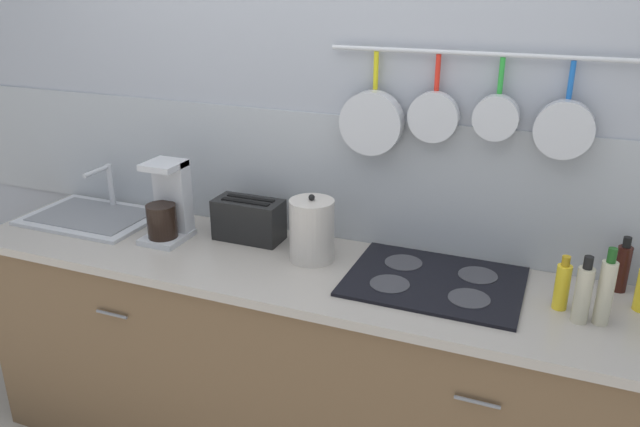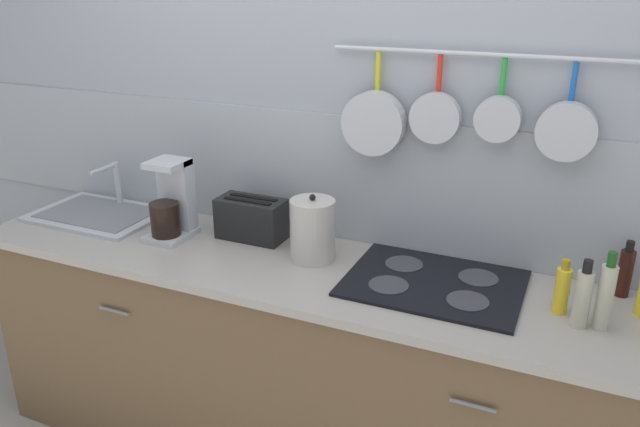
{
  "view_description": "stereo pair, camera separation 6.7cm",
  "coord_description": "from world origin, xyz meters",
  "px_view_note": "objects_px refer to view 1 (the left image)",
  "views": [
    {
      "loc": [
        0.83,
        -1.91,
        1.95
      ],
      "look_at": [
        0.05,
        0.0,
        1.15
      ],
      "focal_mm": 35.0,
      "sensor_mm": 36.0,
      "label": 1
    },
    {
      "loc": [
        0.89,
        -1.88,
        1.95
      ],
      "look_at": [
        0.05,
        0.0,
        1.15
      ],
      "focal_mm": 35.0,
      "sensor_mm": 36.0,
      "label": 2
    }
  ],
  "objects_px": {
    "bottle_hot_sauce": "(583,293)",
    "bottle_vinegar": "(605,291)",
    "toaster": "(249,220)",
    "coffee_maker": "(168,207)",
    "bottle_sesame_oil": "(622,267)",
    "bottle_olive_oil": "(562,286)",
    "kettle": "(312,230)"
  },
  "relations": [
    {
      "from": "bottle_olive_oil",
      "to": "bottle_hot_sauce",
      "type": "relative_size",
      "value": 0.83
    },
    {
      "from": "kettle",
      "to": "bottle_olive_oil",
      "type": "bearing_deg",
      "value": -2.48
    },
    {
      "from": "coffee_maker",
      "to": "bottle_olive_oil",
      "type": "bearing_deg",
      "value": -0.29
    },
    {
      "from": "bottle_vinegar",
      "to": "bottle_sesame_oil",
      "type": "relative_size",
      "value": 1.28
    },
    {
      "from": "bottle_hot_sauce",
      "to": "bottle_vinegar",
      "type": "distance_m",
      "value": 0.06
    },
    {
      "from": "toaster",
      "to": "bottle_sesame_oil",
      "type": "distance_m",
      "value": 1.39
    },
    {
      "from": "bottle_vinegar",
      "to": "bottle_hot_sauce",
      "type": "bearing_deg",
      "value": -167.99
    },
    {
      "from": "kettle",
      "to": "toaster",
      "type": "bearing_deg",
      "value": 165.71
    },
    {
      "from": "bottle_sesame_oil",
      "to": "coffee_maker",
      "type": "bearing_deg",
      "value": -173.35
    },
    {
      "from": "kettle",
      "to": "bottle_hot_sauce",
      "type": "distance_m",
      "value": 0.96
    },
    {
      "from": "bottle_sesame_oil",
      "to": "toaster",
      "type": "bearing_deg",
      "value": -176.42
    },
    {
      "from": "kettle",
      "to": "bottle_olive_oil",
      "type": "xyz_separation_m",
      "value": [
        0.89,
        -0.04,
        -0.04
      ]
    },
    {
      "from": "coffee_maker",
      "to": "bottle_hot_sauce",
      "type": "height_order",
      "value": "coffee_maker"
    },
    {
      "from": "bottle_hot_sauce",
      "to": "bottle_sesame_oil",
      "type": "xyz_separation_m",
      "value": [
        0.12,
        0.27,
        -0.01
      ]
    },
    {
      "from": "toaster",
      "to": "bottle_vinegar",
      "type": "distance_m",
      "value": 1.34
    },
    {
      "from": "bottle_vinegar",
      "to": "bottle_sesame_oil",
      "type": "height_order",
      "value": "bottle_vinegar"
    },
    {
      "from": "toaster",
      "to": "kettle",
      "type": "bearing_deg",
      "value": -14.29
    },
    {
      "from": "toaster",
      "to": "bottle_sesame_oil",
      "type": "bearing_deg",
      "value": 3.58
    },
    {
      "from": "toaster",
      "to": "coffee_maker",
      "type": "bearing_deg",
      "value": -160.15
    },
    {
      "from": "bottle_hot_sauce",
      "to": "bottle_sesame_oil",
      "type": "bearing_deg",
      "value": 65.61
    },
    {
      "from": "bottle_vinegar",
      "to": "kettle",
      "type": "bearing_deg",
      "value": 174.95
    },
    {
      "from": "coffee_maker",
      "to": "bottle_hot_sauce",
      "type": "distance_m",
      "value": 1.57
    },
    {
      "from": "kettle",
      "to": "coffee_maker",
      "type": "bearing_deg",
      "value": -177.12
    },
    {
      "from": "kettle",
      "to": "bottle_hot_sauce",
      "type": "xyz_separation_m",
      "value": [
        0.95,
        -0.1,
        -0.02
      ]
    },
    {
      "from": "bottle_hot_sauce",
      "to": "kettle",
      "type": "bearing_deg",
      "value": 173.84
    },
    {
      "from": "toaster",
      "to": "kettle",
      "type": "distance_m",
      "value": 0.32
    },
    {
      "from": "coffee_maker",
      "to": "bottle_hot_sauce",
      "type": "xyz_separation_m",
      "value": [
        1.57,
        -0.07,
        -0.04
      ]
    },
    {
      "from": "bottle_olive_oil",
      "to": "bottle_hot_sauce",
      "type": "height_order",
      "value": "bottle_hot_sauce"
    },
    {
      "from": "coffee_maker",
      "to": "bottle_sesame_oil",
      "type": "distance_m",
      "value": 1.7
    },
    {
      "from": "toaster",
      "to": "bottle_olive_oil",
      "type": "relative_size",
      "value": 1.58
    },
    {
      "from": "coffee_maker",
      "to": "kettle",
      "type": "distance_m",
      "value": 0.62
    },
    {
      "from": "coffee_maker",
      "to": "bottle_sesame_oil",
      "type": "relative_size",
      "value": 1.63
    }
  ]
}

